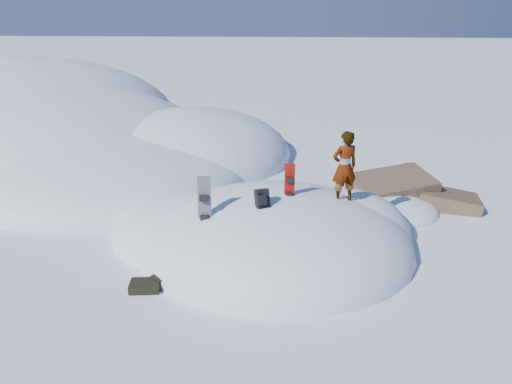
{
  "coord_description": "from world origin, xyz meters",
  "views": [
    {
      "loc": [
        0.01,
        -11.32,
        6.2
      ],
      "look_at": [
        -0.54,
        0.3,
        1.44
      ],
      "focal_mm": 35.0,
      "sensor_mm": 36.0,
      "label": 1
    }
  ],
  "objects_px": {
    "snowboard_dark": "(205,210)",
    "snowboard_red": "(289,189)",
    "person": "(344,167)",
    "backpack": "(262,198)"
  },
  "relations": [
    {
      "from": "snowboard_dark",
      "to": "person",
      "type": "bearing_deg",
      "value": 17.81
    },
    {
      "from": "snowboard_red",
      "to": "snowboard_dark",
      "type": "xyz_separation_m",
      "value": [
        -1.97,
        -0.87,
        -0.21
      ]
    },
    {
      "from": "snowboard_red",
      "to": "person",
      "type": "xyz_separation_m",
      "value": [
        1.33,
        0.25,
        0.5
      ]
    },
    {
      "from": "snowboard_dark",
      "to": "backpack",
      "type": "distance_m",
      "value": 1.36
    },
    {
      "from": "snowboard_dark",
      "to": "snowboard_red",
      "type": "bearing_deg",
      "value": 22.89
    },
    {
      "from": "person",
      "to": "snowboard_red",
      "type": "bearing_deg",
      "value": -9.19
    },
    {
      "from": "snowboard_dark",
      "to": "person",
      "type": "relative_size",
      "value": 0.91
    },
    {
      "from": "backpack",
      "to": "person",
      "type": "xyz_separation_m",
      "value": [
        1.98,
        0.88,
        0.5
      ]
    },
    {
      "from": "snowboard_red",
      "to": "snowboard_dark",
      "type": "relative_size",
      "value": 0.82
    },
    {
      "from": "snowboard_red",
      "to": "backpack",
      "type": "relative_size",
      "value": 2.58
    }
  ]
}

